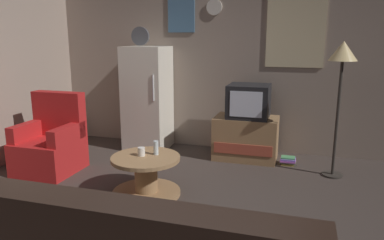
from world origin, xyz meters
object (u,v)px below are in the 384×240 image
object	(u,v)px
crt_tv	(249,101)
wine_glass	(156,148)
fridge	(148,98)
standing_lamp	(342,62)
mug_ceramic_white	(141,152)
tv_stand	(246,138)
book_stack	(288,161)
coffee_table	(146,176)
armchair	(51,144)

from	to	relation	value
crt_tv	wine_glass	xyz separation A→B (m)	(-0.76, -1.40, -0.30)
fridge	standing_lamp	size ratio (longest dim) A/B	1.11
crt_tv	wine_glass	bearing A→B (deg)	-118.64
crt_tv	mug_ceramic_white	size ratio (longest dim) A/B	6.00
mug_ceramic_white	tv_stand	bearing A→B (deg)	59.44
crt_tv	fridge	bearing A→B (deg)	176.36
book_stack	mug_ceramic_white	bearing A→B (deg)	-136.34
mug_ceramic_white	standing_lamp	bearing A→B (deg)	29.83
tv_stand	coffee_table	distance (m)	1.70
tv_stand	coffee_table	world-z (taller)	tv_stand
fridge	crt_tv	distance (m)	1.50
tv_stand	wine_glass	distance (m)	1.59
tv_stand	standing_lamp	bearing A→B (deg)	-17.24
fridge	coffee_table	bearing A→B (deg)	-67.53
coffee_table	fridge	bearing A→B (deg)	112.47
fridge	armchair	size ratio (longest dim) A/B	1.84
armchair	book_stack	world-z (taller)	armchair
standing_lamp	wine_glass	world-z (taller)	standing_lamp
fridge	coffee_table	distance (m)	1.80
standing_lamp	coffee_table	bearing A→B (deg)	-149.31
fridge	standing_lamp	xyz separation A→B (m)	(2.58, -0.44, 0.60)
wine_glass	armchair	xyz separation A→B (m)	(-1.50, 0.25, -0.16)
fridge	coffee_table	size ratio (longest dim) A/B	2.46
tv_stand	book_stack	world-z (taller)	tv_stand
coffee_table	wine_glass	size ratio (longest dim) A/B	4.80
crt_tv	standing_lamp	xyz separation A→B (m)	(1.08, -0.34, 0.56)
standing_lamp	book_stack	world-z (taller)	standing_lamp
fridge	tv_stand	xyz separation A→B (m)	(1.48, -0.09, -0.47)
standing_lamp	wine_glass	size ratio (longest dim) A/B	10.60
tv_stand	mug_ceramic_white	xyz separation A→B (m)	(-0.87, -1.48, 0.18)
book_stack	fridge	bearing A→B (deg)	174.67
wine_glass	standing_lamp	bearing A→B (deg)	29.74
wine_glass	coffee_table	bearing A→B (deg)	-132.46
tv_stand	fridge	bearing A→B (deg)	176.34
fridge	book_stack	distance (m)	2.17
standing_lamp	coffee_table	world-z (taller)	standing_lamp
crt_tv	mug_ceramic_white	xyz separation A→B (m)	(-0.89, -1.48, -0.33)
crt_tv	wine_glass	distance (m)	1.62
wine_glass	book_stack	distance (m)	1.90
wine_glass	mug_ceramic_white	bearing A→B (deg)	-148.91
wine_glass	book_stack	bearing A→B (deg)	44.69
crt_tv	book_stack	world-z (taller)	crt_tv
standing_lamp	armchair	bearing A→B (deg)	-166.47
fridge	mug_ceramic_white	xyz separation A→B (m)	(0.60, -1.57, -0.29)
fridge	tv_stand	bearing A→B (deg)	-3.66
mug_ceramic_white	armchair	bearing A→B (deg)	166.51
coffee_table	standing_lamp	bearing A→B (deg)	30.69
fridge	standing_lamp	distance (m)	2.69
coffee_table	book_stack	xyz separation A→B (m)	(1.40, 1.39, -0.16)
armchair	book_stack	bearing A→B (deg)	20.48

